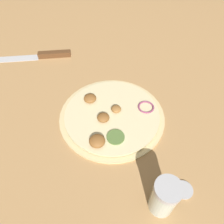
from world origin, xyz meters
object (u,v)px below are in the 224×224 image
object	(u,v)px
spice_jar	(164,197)
loose_cap	(184,189)
pizza	(111,115)
knife	(43,55)

from	to	relation	value
spice_jar	loose_cap	world-z (taller)	spice_jar
pizza	knife	size ratio (longest dim) A/B	1.10
pizza	spice_jar	size ratio (longest dim) A/B	2.98
pizza	loose_cap	distance (m)	0.24
knife	spice_jar	xyz separation A→B (m)	(-0.57, 0.08, 0.04)
pizza	knife	bearing A→B (deg)	-0.43
knife	pizza	bearing A→B (deg)	125.50
pizza	spice_jar	world-z (taller)	spice_jar
spice_jar	loose_cap	distance (m)	0.07
knife	loose_cap	xyz separation A→B (m)	(-0.59, 0.02, -0.00)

